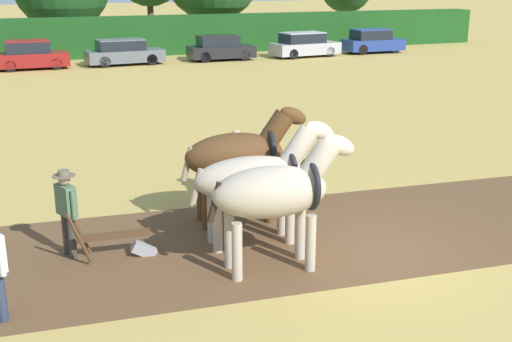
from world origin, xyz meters
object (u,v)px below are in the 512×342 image
farmer_beside_team (236,159)px  parked_car_center (124,53)px  draft_horse_trail_left (240,155)px  parked_car_right (304,45)px  farmer_at_plow (67,207)px  draft_horse_lead_left (276,192)px  draft_horse_lead_right (257,177)px  plow (121,242)px  parked_car_far_right (372,42)px  parked_car_center_left (31,55)px  parked_car_center_right (220,48)px

farmer_beside_team → parked_car_center: farmer_beside_team is taller
draft_horse_trail_left → parked_car_right: 28.78m
draft_horse_trail_left → parked_car_center: bearing=90.0°
parked_car_right → farmer_at_plow: bearing=-129.7°
parked_car_center → parked_car_right: bearing=-5.1°
draft_horse_lead_left → parked_car_center: size_ratio=0.60×
farmer_at_plow → farmer_beside_team: bearing=3.7°
draft_horse_lead_left → parked_car_right: draft_horse_lead_left is taller
farmer_at_plow → parked_car_right: size_ratio=0.36×
farmer_beside_team → draft_horse_lead_right: bearing=-79.4°
draft_horse_lead_left → plow: size_ratio=1.69×
draft_horse_lead_right → plow: draft_horse_lead_right is taller
farmer_beside_team → parked_car_far_right: size_ratio=0.41×
farmer_at_plow → parked_car_center_left: farmer_at_plow is taller
draft_horse_lead_left → draft_horse_trail_left: 2.39m
farmer_beside_team → plow: bearing=-121.5°
farmer_beside_team → parked_car_center_right: 25.55m
draft_horse_lead_left → parked_car_center_right: (8.35, 28.06, -0.69)m
parked_car_far_right → draft_horse_lead_right: bearing=-125.4°
parked_car_right → draft_horse_lead_right: bearing=-123.5°
draft_horse_lead_left → parked_car_far_right: 33.92m
draft_horse_trail_left → parked_car_right: size_ratio=0.60×
parked_car_center_right → parked_car_right: (5.49, -0.33, 0.02)m
farmer_at_plow → parked_car_far_right: farmer_at_plow is taller
draft_horse_trail_left → parked_car_right: draft_horse_trail_left is taller
parked_car_center_left → parked_car_far_right: bearing=-1.6°
parked_car_right → parked_car_far_right: (5.19, 0.35, 0.01)m
draft_horse_lead_right → parked_car_center: 26.97m
farmer_at_plow → parked_car_far_right: size_ratio=0.41×
draft_horse_trail_left → parked_car_far_right: 31.85m
draft_horse_lead_left → parked_car_center_right: size_ratio=0.67×
draft_horse_lead_left → draft_horse_trail_left: size_ratio=0.99×
draft_horse_lead_right → parked_car_center_right: draft_horse_lead_right is taller
farmer_at_plow → parked_car_right: (17.12, 25.88, -0.20)m
draft_horse_lead_left → farmer_beside_team: size_ratio=1.64×
draft_horse_trail_left → parked_car_center_left: draft_horse_trail_left is taller
parked_car_center → farmer_at_plow: bearing=-105.9°
parked_car_right → draft_horse_lead_left: bearing=-122.7°
parked_car_right → parked_car_far_right: size_ratio=1.13×
parked_car_center_left → parked_car_right: size_ratio=0.86×
draft_horse_lead_right → parked_car_center_left: size_ratio=0.74×
plow → parked_car_center_right: bearing=73.1°
farmer_at_plow → draft_horse_trail_left: bearing=-13.1°
draft_horse_lead_left → plow: (-2.43, 1.42, -1.09)m
parked_car_center_left → parked_car_far_right: (21.63, -0.06, 0.00)m
parked_car_center → parked_car_far_right: size_ratio=1.12×
draft_horse_trail_left → farmer_beside_team: draft_horse_trail_left is taller
parked_car_center_left → parked_car_center: (5.09, -0.08, -0.04)m
farmer_beside_team → parked_car_center_right: size_ratio=0.41×
draft_horse_lead_right → parked_car_center_left: (-2.72, 26.94, -0.56)m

